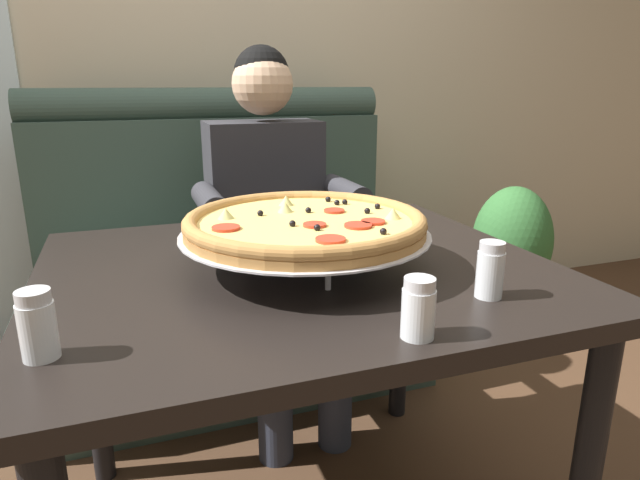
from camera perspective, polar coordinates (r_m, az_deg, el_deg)
name	(u,v)px	position (r m, az deg, el deg)	size (l,w,h in m)	color
back_wall_with_window	(195,24)	(2.67, -12.98, 21.16)	(6.00, 0.12, 2.80)	beige
booth_bench	(229,276)	(2.23, -9.53, -3.78)	(1.45, 0.78, 1.13)	#384C42
dining_table	(299,303)	(1.27, -2.23, -6.56)	(1.13, 0.96, 0.75)	black
diner_main	(272,213)	(1.91, -5.03, 2.80)	(0.54, 0.64, 1.27)	#2D3342
pizza	(305,224)	(1.20, -1.56, 1.65)	(0.55, 0.55, 0.13)	silver
shaker_oregano	(418,313)	(0.90, 10.23, -7.48)	(0.06, 0.06, 0.10)	white
shaker_parmesan	(38,330)	(0.92, -27.40, -8.33)	(0.05, 0.05, 0.11)	white
shaker_pepper_flakes	(490,274)	(1.09, 17.34, -3.41)	(0.05, 0.05, 0.11)	white
potted_plant	(511,253)	(2.68, 19.32, -1.27)	(0.36, 0.36, 0.70)	brown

